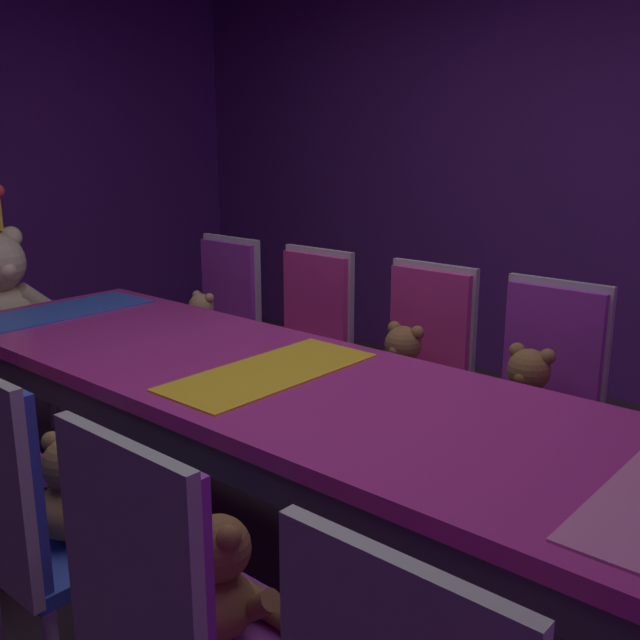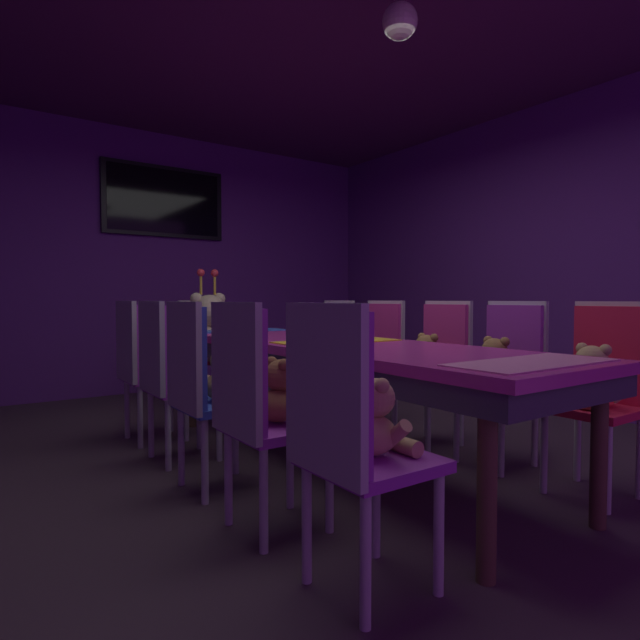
% 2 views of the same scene
% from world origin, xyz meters
% --- Properties ---
extents(ground_plane, '(7.90, 7.90, 0.00)m').
position_xyz_m(ground_plane, '(0.00, 0.00, 0.00)').
color(ground_plane, '#3F2D38').
extents(wall_right, '(0.12, 6.40, 2.80)m').
position_xyz_m(wall_right, '(2.60, 0.00, 1.40)').
color(wall_right, '#59267F').
rests_on(wall_right, ground_plane).
extents(banquet_table, '(0.90, 3.07, 0.75)m').
position_xyz_m(banquet_table, '(0.00, 0.00, 0.66)').
color(banquet_table, '#B22D8C').
rests_on(banquet_table, ground_plane).
extents(chair_left_1, '(0.42, 0.41, 0.98)m').
position_xyz_m(chair_left_1, '(-0.88, -0.58, 0.60)').
color(chair_left_1, purple).
rests_on(chair_left_1, ground_plane).
extents(teddy_left_1, '(0.23, 0.30, 0.29)m').
position_xyz_m(teddy_left_1, '(-0.74, -0.58, 0.58)').
color(teddy_left_1, brown).
rests_on(teddy_left_1, chair_left_1).
extents(chair_left_2, '(0.42, 0.41, 0.98)m').
position_xyz_m(chair_left_2, '(-0.88, 0.01, 0.60)').
color(chair_left_2, '#2D47B2').
rests_on(chair_left_2, ground_plane).
extents(teddy_left_2, '(0.24, 0.31, 0.29)m').
position_xyz_m(teddy_left_2, '(-0.74, 0.01, 0.58)').
color(teddy_left_2, olive).
rests_on(teddy_left_2, chair_left_2).
extents(chair_right_1, '(0.42, 0.41, 0.98)m').
position_xyz_m(chair_right_1, '(0.89, -0.57, 0.60)').
color(chair_right_1, purple).
rests_on(chair_right_1, ground_plane).
extents(teddy_right_1, '(0.26, 0.33, 0.31)m').
position_xyz_m(teddy_right_1, '(0.74, -0.57, 0.59)').
color(teddy_right_1, olive).
rests_on(teddy_right_1, chair_right_1).
extents(chair_right_2, '(0.42, 0.41, 0.98)m').
position_xyz_m(chair_right_2, '(0.88, -0.03, 0.60)').
color(chair_right_2, '#CC338C').
rests_on(chair_right_2, ground_plane).
extents(teddy_right_2, '(0.25, 0.32, 0.30)m').
position_xyz_m(teddy_right_2, '(0.73, -0.03, 0.59)').
color(teddy_right_2, olive).
rests_on(teddy_right_2, chair_right_2).
extents(chair_right_3, '(0.42, 0.41, 0.98)m').
position_xyz_m(chair_right_3, '(0.86, 0.61, 0.60)').
color(chair_right_3, '#CC338C').
rests_on(chair_right_3, ground_plane).
extents(chair_right_4, '(0.42, 0.41, 0.98)m').
position_xyz_m(chair_right_4, '(0.85, 1.21, 0.60)').
color(chair_right_4, purple).
rests_on(chair_right_4, ground_plane).
extents(teddy_right_4, '(0.22, 0.28, 0.26)m').
position_xyz_m(teddy_right_4, '(0.71, 1.21, 0.57)').
color(teddy_right_4, tan).
rests_on(teddy_right_4, chair_right_4).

